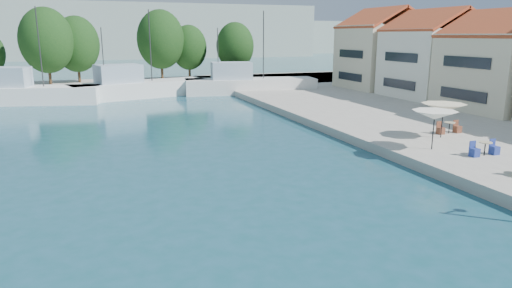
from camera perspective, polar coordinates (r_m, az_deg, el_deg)
name	(u,v)px	position (r m, az deg, el deg)	size (l,w,h in m)	color
quay_right	(511,120)	(42.36, 29.26, 2.64)	(32.00, 92.00, 0.60)	#9F9990
quay_far	(105,86)	(64.47, -18.35, 6.85)	(90.00, 16.00, 0.60)	#9F9990
hill_west	(14,31)	(158.38, -27.99, 12.35)	(180.00, 40.00, 16.00)	#96A398
hill_east	(221,37)	(183.98, -4.37, 13.17)	(140.00, 40.00, 12.00)	#96A398
building_04	(506,59)	(45.34, 28.77, 9.34)	(9.00, 8.80, 9.20)	beige
building_05	(433,52)	(51.75, 21.28, 10.66)	(8.40, 8.80, 9.70)	white
building_06	(382,47)	(58.84, 15.48, 11.55)	(9.00, 8.80, 10.20)	beige
trawler_02	(27,94)	(53.16, -26.74, 5.65)	(14.38, 6.64, 10.20)	white
trawler_03	(136,88)	(54.32, -14.75, 6.78)	(16.17, 8.13, 10.20)	white
trawler_04	(247,85)	(56.14, -1.09, 7.42)	(16.23, 6.66, 10.20)	silver
tree_04	(46,40)	(65.45, -24.74, 11.68)	(6.67, 6.67, 9.88)	#3F2B19
tree_05	(76,44)	(67.81, -21.53, 11.54)	(6.04, 6.04, 8.95)	#3F2B19
tree_06	(161,39)	(68.53, -11.84, 12.67)	(6.72, 6.72, 9.95)	#3F2B19
tree_07	(189,48)	(70.39, -8.40, 11.84)	(5.32, 5.32, 7.87)	#3F2B19
tree_08	(235,46)	(69.23, -2.63, 12.13)	(5.57, 5.57, 8.25)	#3F2B19
umbrella_white	(435,115)	(27.76, 21.44, 3.39)	(2.55, 2.55, 2.25)	black
umbrella_cream	(443,108)	(31.23, 22.39, 4.24)	(2.77, 2.77, 2.20)	black
cafe_table_02	(485,150)	(27.79, 26.67, -0.73)	(1.82, 0.70, 0.76)	black
cafe_table_03	(449,129)	(33.04, 22.99, 1.71)	(1.82, 0.70, 0.76)	black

